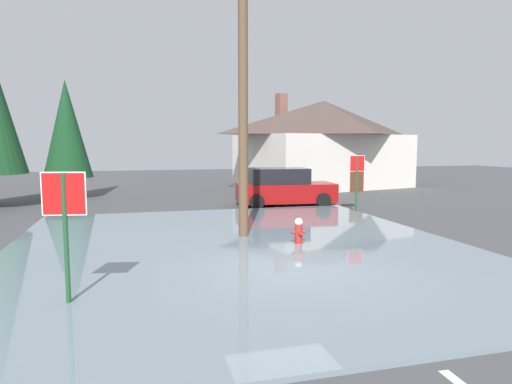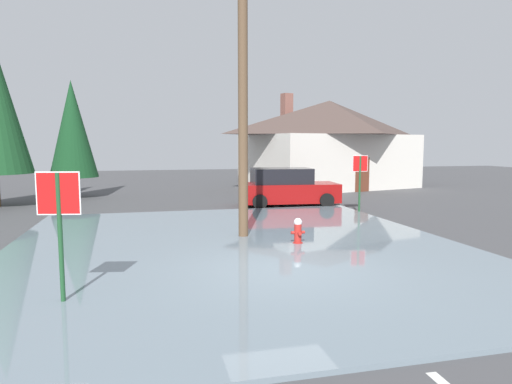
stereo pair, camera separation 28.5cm
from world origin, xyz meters
name	(u,v)px [view 1 (the left image)]	position (x,y,z in m)	size (l,w,h in m)	color
ground_plane	(291,274)	(0.00, 0.00, -0.05)	(80.00, 80.00, 0.10)	#424244
flood_puddle	(239,247)	(-0.60, 2.41, 0.04)	(11.98, 13.41, 0.08)	slate
lane_stop_bar	(325,286)	(0.33, -1.11, 0.00)	(3.44, 0.30, 0.01)	silver
stop_sign_near	(65,211)	(-4.36, -0.99, 1.66)	(0.73, 0.16, 2.32)	#1E4C28
fire_hydrant	(299,232)	(1.06, 2.36, 0.38)	(0.39, 0.33, 0.77)	#AD231E
utility_pole	(243,62)	(-0.19, 3.65, 5.10)	(1.60, 0.28, 9.83)	brown
stop_sign_far	(357,173)	(5.35, 7.26, 1.64)	(0.64, 0.08, 2.33)	#1E4C28
house	(323,143)	(8.53, 18.00, 2.88)	(12.06, 9.41, 5.98)	beige
parked_car	(283,188)	(3.21, 10.15, 0.81)	(4.52, 2.42, 1.70)	maroon
pine_tree_mid_left	(67,129)	(-6.56, 15.53, 3.54)	(2.40, 2.40, 6.01)	#4C3823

